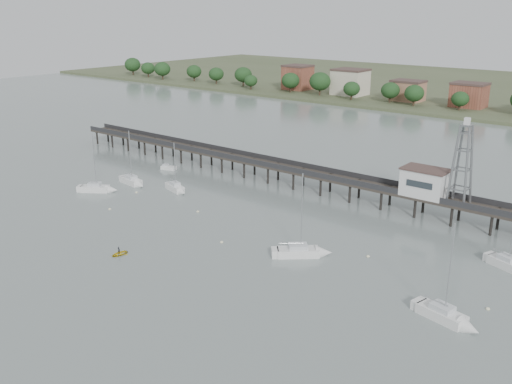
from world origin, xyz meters
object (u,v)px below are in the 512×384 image
sailboat_a (101,189)px  white_tender (168,168)px  sailboat_d (451,319)px  sailboat_c (307,252)px  sailboat_b (177,189)px  lattice_tower (462,165)px  yellow_dinghy (119,255)px  pier (312,174)px  sailboat_f (134,182)px  sailboat_e (512,267)px

sailboat_a → white_tender: bearing=60.7°
sailboat_d → sailboat_c: sailboat_c is taller
sailboat_b → white_tender: size_ratio=2.77×
sailboat_b → sailboat_a: bearing=-126.4°
sailboat_c → sailboat_b: bearing=124.4°
sailboat_b → sailboat_d: bearing=1.6°
lattice_tower → sailboat_b: 57.45m
yellow_dinghy → white_tender: bearing=134.5°
pier → sailboat_d: (43.83, -34.61, -3.16)m
pier → lattice_tower: lattice_tower is taller
lattice_tower → yellow_dinghy: size_ratio=5.61×
sailboat_b → white_tender: (-14.74, 10.98, -0.21)m
pier → sailboat_a: bearing=-139.8°
sailboat_b → sailboat_f: bearing=-152.1°
pier → sailboat_d: sailboat_d is taller
pier → sailboat_c: sailboat_c is taller
sailboat_f → white_tender: bearing=112.3°
sailboat_a → lattice_tower: bearing=-10.7°
sailboat_d → white_tender: 84.59m
lattice_tower → sailboat_d: 38.20m
pier → sailboat_e: size_ratio=12.17×
white_tender → sailboat_a: bearing=-103.1°
sailboat_f → yellow_dinghy: bearing=-35.7°
sailboat_c → lattice_tower: bearing=24.0°
sailboat_a → white_tender: sailboat_a is taller
sailboat_b → sailboat_f: (-11.14, -2.53, -0.01)m
sailboat_d → sailboat_f: sailboat_d is taller
sailboat_a → sailboat_b: (12.82, 10.22, 0.01)m
sailboat_a → sailboat_d: bearing=-38.5°
sailboat_a → white_tender: size_ratio=3.24×
pier → sailboat_e: (45.33, -14.02, -3.15)m
sailboat_d → white_tender: sailboat_d is taller
sailboat_e → sailboat_f: bearing=-153.2°
sailboat_a → sailboat_c: 52.97m
pier → sailboat_e: 47.55m
sailboat_c → white_tender: sailboat_c is taller
sailboat_a → sailboat_e: bearing=-23.8°
pier → sailboat_c: bearing=-57.5°
lattice_tower → sailboat_f: lattice_tower is taller
pier → white_tender: (-36.46, -7.97, -3.35)m
sailboat_b → lattice_tower: bearing=34.6°
sailboat_a → sailboat_f: (1.68, 7.68, 0.00)m
sailboat_e → yellow_dinghy: sailboat_e is taller
sailboat_a → sailboat_c: size_ratio=0.90×
sailboat_a → sailboat_b: bearing=4.1°
sailboat_d → sailboat_c: bearing=179.9°
pier → sailboat_b: 29.00m
sailboat_e → sailboat_b: sailboat_e is taller
yellow_dinghy → sailboat_a: bearing=154.2°
sailboat_e → yellow_dinghy: bearing=-125.1°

